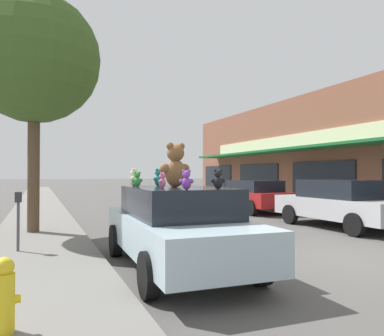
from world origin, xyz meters
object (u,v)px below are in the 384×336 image
at_px(fire_hydrant, 4,295).
at_px(teddy_bear_pink, 162,180).
at_px(teddy_bear_black, 218,179).
at_px(teddy_bear_purple, 186,180).
at_px(parking_meter, 18,213).
at_px(plush_art_car, 177,225).
at_px(street_tree, 34,59).
at_px(teddy_bear_giant, 175,166).
at_px(parked_car_far_right, 254,195).
at_px(teddy_bear_red, 174,178).
at_px(teddy_bear_cream, 134,178).
at_px(teddy_bear_green, 137,179).
at_px(teddy_bear_teal, 158,178).
at_px(parked_car_far_center, 342,203).

bearing_deg(fire_hydrant, teddy_bear_pink, 40.46).
xyz_separation_m(teddy_bear_black, teddy_bear_purple, (-0.61, -0.10, -0.01)).
bearing_deg(parking_meter, teddy_bear_purple, -51.41).
distance_m(plush_art_car, street_tree, 7.09).
relative_size(teddy_bear_black, street_tree, 0.05).
relative_size(teddy_bear_giant, parking_meter, 0.67).
height_order(teddy_bear_giant, parked_car_far_right, teddy_bear_giant).
relative_size(plush_art_car, teddy_bear_purple, 14.81).
distance_m(plush_art_car, teddy_bear_red, 1.37).
xyz_separation_m(teddy_bear_cream, teddy_bear_pink, (0.26, -1.08, -0.04)).
xyz_separation_m(teddy_bear_pink, fire_hydrant, (-2.39, -2.04, -1.15)).
bearing_deg(fire_hydrant, teddy_bear_red, 47.03).
xyz_separation_m(street_tree, fire_hydrant, (-0.20, -7.29, -4.59)).
bearing_deg(teddy_bear_black, plush_art_car, -54.83).
bearing_deg(teddy_bear_red, teddy_bear_giant, 103.73).
height_order(teddy_bear_green, street_tree, street_tree).
xyz_separation_m(teddy_bear_teal, teddy_bear_cream, (-0.47, 0.13, -0.00)).
relative_size(teddy_bear_teal, street_tree, 0.05).
height_order(teddy_bear_teal, teddy_bear_purple, teddy_bear_teal).
distance_m(teddy_bear_teal, fire_hydrant, 4.14).
bearing_deg(parking_meter, parked_car_far_center, 3.89).
xyz_separation_m(teddy_bear_black, teddy_bear_pink, (-0.76, 0.70, -0.03)).
distance_m(parked_car_far_center, fire_hydrant, 10.89).
relative_size(teddy_bear_black, teddy_bear_pink, 1.20).
relative_size(teddy_bear_purple, parking_meter, 0.25).
height_order(teddy_bear_cream, parked_car_far_right, teddy_bear_cream).
xyz_separation_m(parked_car_far_right, street_tree, (-9.38, -3.28, 4.30)).
distance_m(teddy_bear_black, teddy_bear_red, 1.93).
relative_size(teddy_bear_teal, parking_meter, 0.29).
relative_size(teddy_bear_giant, teddy_bear_purple, 2.63).
height_order(teddy_bear_purple, fire_hydrant, teddy_bear_purple).
relative_size(teddy_bear_cream, street_tree, 0.05).
bearing_deg(teddy_bear_giant, plush_art_car, 107.52).
distance_m(teddy_bear_pink, teddy_bear_green, 0.91).
height_order(teddy_bear_red, fire_hydrant, teddy_bear_red).
xyz_separation_m(teddy_bear_giant, teddy_bear_pink, (-0.34, -0.25, -0.27)).
bearing_deg(teddy_bear_green, teddy_bear_red, -155.45).
xyz_separation_m(plush_art_car, parked_car_far_center, (6.84, 2.91, 0.02)).
distance_m(teddy_bear_red, parked_car_far_right, 9.85).
bearing_deg(parked_car_far_right, teddy_bear_cream, -135.00).
xyz_separation_m(teddy_bear_giant, teddy_bear_black, (0.43, -0.95, -0.25)).
bearing_deg(fire_hydrant, teddy_bear_green, 53.63).
bearing_deg(street_tree, teddy_bear_green, -65.98).
distance_m(teddy_bear_teal, teddy_bear_black, 1.75).
bearing_deg(plush_art_car, parked_car_far_center, 24.79).
relative_size(teddy_bear_cream, parking_meter, 0.29).
relative_size(teddy_bear_purple, teddy_bear_green, 1.07).
bearing_deg(street_tree, plush_art_car, -63.19).
relative_size(plush_art_car, teddy_bear_giant, 5.64).
distance_m(teddy_bear_black, parked_car_far_right, 11.28).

